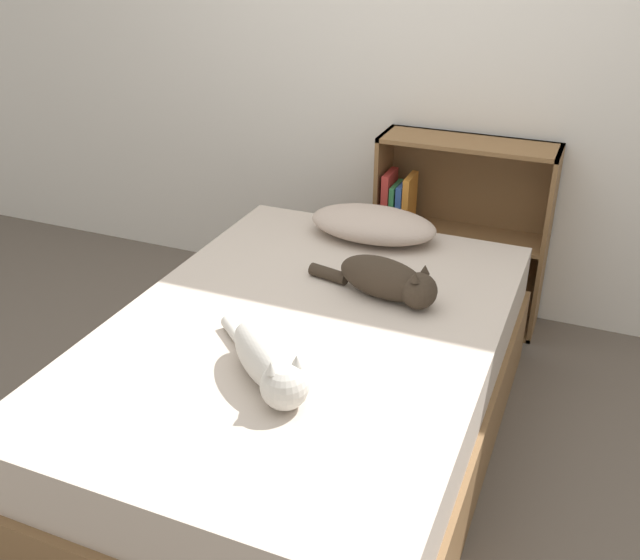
{
  "coord_description": "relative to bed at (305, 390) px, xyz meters",
  "views": [
    {
      "loc": [
        0.86,
        -1.92,
        1.83
      ],
      "look_at": [
        0.0,
        0.14,
        0.66
      ],
      "focal_mm": 40.0,
      "sensor_mm": 36.0,
      "label": 1
    }
  ],
  "objects": [
    {
      "name": "pillow",
      "position": [
        -0.01,
        0.77,
        0.35
      ],
      "size": [
        0.55,
        0.32,
        0.13
      ],
      "color": "#B29E8E",
      "rests_on": "bed"
    },
    {
      "name": "ground_plane",
      "position": [
        0.0,
        0.0,
        -0.28
      ],
      "size": [
        8.0,
        8.0,
        0.0
      ],
      "primitive_type": "plane",
      "color": "brown"
    },
    {
      "name": "bed",
      "position": [
        0.0,
        0.0,
        0.0
      ],
      "size": [
        1.32,
        1.92,
        0.56
      ],
      "color": "brown",
      "rests_on": "ground_plane"
    },
    {
      "name": "wall_back",
      "position": [
        0.0,
        1.38,
        0.97
      ],
      "size": [
        8.0,
        0.06,
        2.5
      ],
      "color": "silver",
      "rests_on": "ground_plane"
    },
    {
      "name": "cat_dark",
      "position": [
        0.21,
        0.28,
        0.36
      ],
      "size": [
        0.53,
        0.21,
        0.16
      ],
      "rotation": [
        0.0,
        0.0,
        6.07
      ],
      "color": "#33281E",
      "rests_on": "bed"
    },
    {
      "name": "cat_light",
      "position": [
        0.04,
        -0.36,
        0.36
      ],
      "size": [
        0.45,
        0.41,
        0.16
      ],
      "rotation": [
        0.0,
        0.0,
        5.57
      ],
      "color": "beige",
      "rests_on": "bed"
    },
    {
      "name": "bookshelf",
      "position": [
        0.25,
        1.25,
        0.19
      ],
      "size": [
        0.81,
        0.26,
        0.9
      ],
      "color": "brown",
      "rests_on": "ground_plane"
    }
  ]
}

